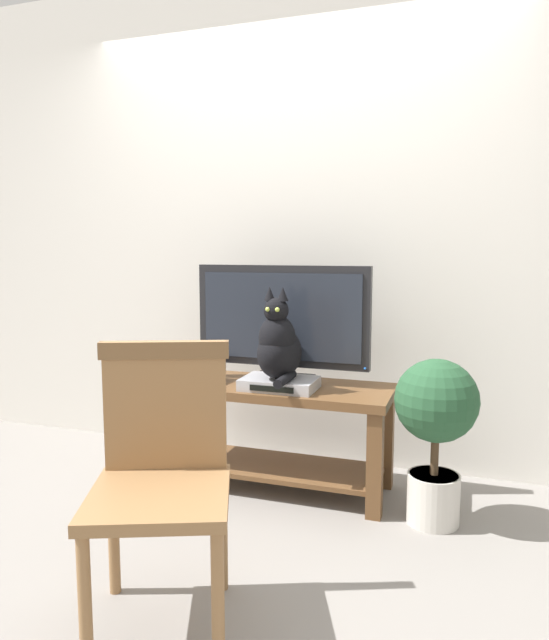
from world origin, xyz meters
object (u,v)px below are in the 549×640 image
at_px(tv_stand, 278,418).
at_px(wooden_chair, 162,461).
at_px(book_stack, 199,371).
at_px(cat, 279,345).
at_px(media_box, 279,383).
at_px(tv, 282,320).
at_px(potted_plant, 436,421).

distance_m(tv_stand, wooden_chair, 1.11).
distance_m(wooden_chair, book_stack, 1.12).
xyz_separation_m(cat, book_stack, (-0.46, 0.05, -0.17)).
xyz_separation_m(media_box, book_stack, (-0.46, 0.04, 0.03)).
height_order(tv_stand, book_stack, book_stack).
height_order(tv, media_box, tv).
xyz_separation_m(wooden_chair, potted_plant, (0.83, 0.95, -0.05)).
xyz_separation_m(tv, wooden_chair, (-0.04, -1.17, -0.34)).
bearing_deg(potted_plant, media_box, 175.01).
height_order(wooden_chair, potted_plant, wooden_chair).
xyz_separation_m(media_box, wooden_chair, (-0.08, -1.02, -0.05)).
xyz_separation_m(media_box, cat, (0.00, -0.02, 0.19)).
bearing_deg(book_stack, wooden_chair, -70.26).
distance_m(media_box, potted_plant, 0.76).
distance_m(cat, book_stack, 0.49).
bearing_deg(tv_stand, potted_plant, -10.62).
bearing_deg(tv, cat, -77.38).
bearing_deg(book_stack, media_box, -4.57).
bearing_deg(cat, tv_stand, 111.05).
bearing_deg(tv, potted_plant, -15.50).
bearing_deg(book_stack, potted_plant, -4.83).
bearing_deg(media_box, tv, 103.52).
distance_m(tv_stand, cat, 0.41).
relative_size(cat, wooden_chair, 0.50).
height_order(book_stack, potted_plant, potted_plant).
bearing_deg(cat, media_box, 93.88).
distance_m(tv, cat, 0.20).
xyz_separation_m(tv, potted_plant, (0.79, -0.22, -0.39)).
bearing_deg(cat, wooden_chair, -94.50).
relative_size(tv, book_stack, 3.76).
relative_size(media_box, wooden_chair, 0.40).
height_order(tv_stand, tv, tv).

